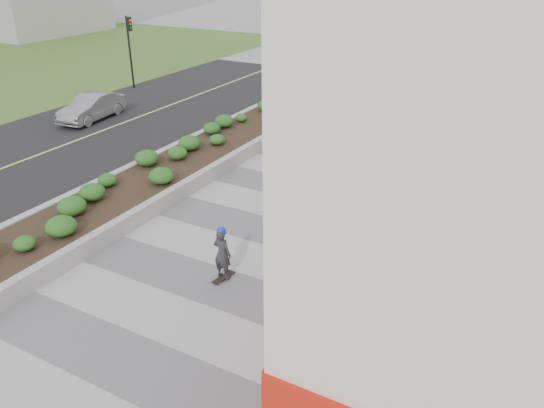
{
  "coord_description": "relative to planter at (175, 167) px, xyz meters",
  "views": [
    {
      "loc": [
        6.52,
        -7.4,
        7.84
      ],
      "look_at": [
        -0.11,
        4.73,
        1.1
      ],
      "focal_mm": 35.0,
      "sensor_mm": 36.0,
      "label": 1
    }
  ],
  "objects": [
    {
      "name": "traffic_signal_far",
      "position": [
        -10.93,
        10.0,
        2.34
      ],
      "size": [
        0.33,
        0.28,
        4.2
      ],
      "color": "black",
      "rests_on": "ground"
    },
    {
      "name": "skateboarder",
      "position": [
        5.35,
        -4.85,
        0.37
      ],
      "size": [
        0.54,
        0.74,
        1.56
      ],
      "rotation": [
        0.0,
        0.0,
        -0.16
      ],
      "color": "beige",
      "rests_on": "ground"
    },
    {
      "name": "ground",
      "position": [
        5.5,
        -7.0,
        -0.42
      ],
      "size": [
        160.0,
        160.0,
        0.0
      ],
      "primitive_type": "plane",
      "color": "gray",
      "rests_on": "ground"
    },
    {
      "name": "car_silver",
      "position": [
        -8.21,
        3.91,
        0.21
      ],
      "size": [
        1.76,
        3.97,
        1.27
      ],
      "primitive_type": "imported",
      "rotation": [
        0.0,
        0.0,
        0.11
      ],
      "color": "gray",
      "rests_on": "ground"
    },
    {
      "name": "planter",
      "position": [
        0.0,
        0.0,
        0.0
      ],
      "size": [
        3.0,
        18.0,
        0.9
      ],
      "color": "#9E9EA0",
      "rests_on": "ground"
    },
    {
      "name": "street",
      "position": [
        -6.5,
        0.0,
        -0.42
      ],
      "size": [
        10.0,
        40.0,
        0.0
      ],
      "primitive_type": "cube",
      "color": "black",
      "rests_on": "ground"
    },
    {
      "name": "walkway",
      "position": [
        5.5,
        -4.0,
        -0.41
      ],
      "size": [
        8.0,
        36.0,
        0.01
      ],
      "primitive_type": "cube",
      "color": "#A8A8AD",
      "rests_on": "ground"
    },
    {
      "name": "traffic_signal_near",
      "position": [
        -1.73,
        10.5,
        2.34
      ],
      "size": [
        0.33,
        0.28,
        4.2
      ],
      "color": "black",
      "rests_on": "ground"
    },
    {
      "name": "manhole_cover",
      "position": [
        6.0,
        -4.0,
        -0.42
      ],
      "size": [
        0.44,
        0.44,
        0.01
      ],
      "primitive_type": "cylinder",
      "color": "#595654",
      "rests_on": "ground"
    }
  ]
}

